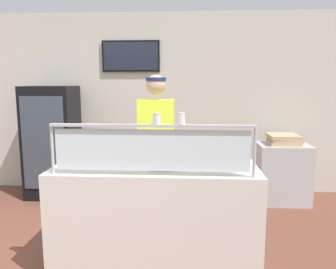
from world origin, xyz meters
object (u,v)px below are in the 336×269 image
object	(u,v)px
pepper_flake_shaker	(181,119)
pizza_box_stack	(284,139)
worker_figure	(157,146)
drink_fridge	(52,142)
pizza_server	(160,161)
parmesan_shaker	(157,119)
pizza_tray	(163,163)

from	to	relation	value
pepper_flake_shaker	pizza_box_stack	xyz separation A→B (m)	(1.37, 2.10, -0.51)
worker_figure	drink_fridge	distance (m)	2.04
pizza_server	drink_fridge	distance (m)	2.54
pizza_box_stack	pizza_server	bearing A→B (deg)	-131.13
pizza_server	drink_fridge	bearing A→B (deg)	129.12
parmesan_shaker	worker_figure	size ratio (longest dim) A/B	0.05
worker_figure	pizza_box_stack	size ratio (longest dim) A/B	4.03
pizza_box_stack	parmesan_shaker	bearing A→B (deg)	-126.50
worker_figure	drink_fridge	bearing A→B (deg)	144.54
pizza_tray	pizza_box_stack	bearing A→B (deg)	49.03
parmesan_shaker	worker_figure	bearing A→B (deg)	95.79
pepper_flake_shaker	worker_figure	bearing A→B (deg)	106.33
parmesan_shaker	pepper_flake_shaker	xyz separation A→B (m)	(0.19, 0.00, 0.00)
pepper_flake_shaker	drink_fridge	xyz separation A→B (m)	(-1.94, 2.15, -0.59)
pizza_tray	pepper_flake_shaker	bearing A→B (deg)	-64.58
pizza_tray	pizza_box_stack	world-z (taller)	pizza_tray
worker_figure	drink_fridge	world-z (taller)	worker_figure
worker_figure	drink_fridge	xyz separation A→B (m)	(-1.65, 1.18, -0.19)
pizza_server	pepper_flake_shaker	world-z (taller)	pepper_flake_shaker
pizza_tray	parmesan_shaker	world-z (taller)	parmesan_shaker
pizza_server	worker_figure	bearing A→B (deg)	93.82
pizza_tray	pepper_flake_shaker	size ratio (longest dim) A/B	4.96
pizza_box_stack	pizza_tray	bearing A→B (deg)	-130.97
pizza_server	pizza_box_stack	size ratio (longest dim) A/B	0.64
worker_figure	drink_fridge	size ratio (longest dim) A/B	1.09
parmesan_shaker	drink_fridge	world-z (taller)	drink_fridge
drink_fridge	pizza_server	bearing A→B (deg)	-46.23
pizza_tray	drink_fridge	bearing A→B (deg)	134.51
parmesan_shaker	drink_fridge	distance (m)	2.83
worker_figure	pizza_box_stack	world-z (taller)	worker_figure
drink_fridge	pizza_tray	bearing A→B (deg)	-45.49
drink_fridge	pizza_box_stack	world-z (taller)	drink_fridge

